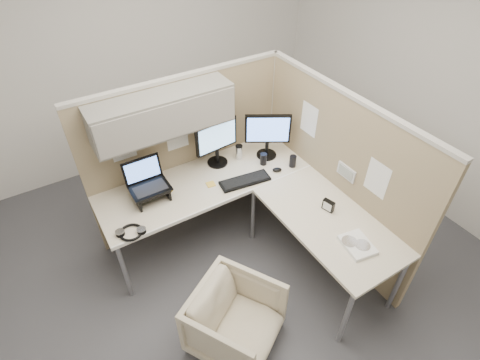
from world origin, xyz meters
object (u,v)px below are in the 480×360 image
desk (250,201)px  monitor_left (217,140)px  office_chair (236,318)px  keyboard (245,181)px

desk → monitor_left: 0.66m
office_chair → monitor_left: bearing=35.3°
desk → monitor_left: monitor_left is taller
monitor_left → desk: bearing=-95.3°
keyboard → monitor_left: bearing=109.1°
desk → office_chair: (-0.59, -0.73, -0.37)m
monitor_left → keyboard: size_ratio=0.99×
desk → keyboard: 0.22m
monitor_left → keyboard: (0.08, -0.38, -0.26)m
office_chair → keyboard: keyboard is taller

